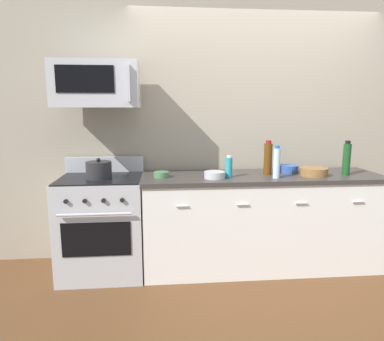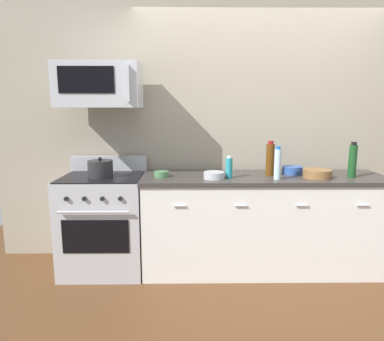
% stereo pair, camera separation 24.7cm
% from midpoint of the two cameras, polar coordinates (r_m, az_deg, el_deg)
% --- Properties ---
extents(ground_plane, '(6.45, 6.45, 0.00)m').
position_cam_midpoint_polar(ground_plane, '(3.62, 13.24, -15.31)').
color(ground_plane, brown).
extents(back_wall, '(5.37, 0.10, 2.70)m').
position_cam_midpoint_polar(back_wall, '(3.68, 12.58, 6.94)').
color(back_wall, '#9E937F').
rests_on(back_wall, ground_plane).
extents(counter_unit, '(2.28, 0.66, 0.92)m').
position_cam_midpoint_polar(counter_unit, '(3.45, 13.56, -8.39)').
color(counter_unit, white).
rests_on(counter_unit, ground_plane).
extents(range_oven, '(0.76, 0.69, 1.07)m').
position_cam_midpoint_polar(range_oven, '(3.42, -12.23, -8.36)').
color(range_oven, '#B7BABF').
rests_on(range_oven, ground_plane).
extents(microwave, '(0.74, 0.44, 0.40)m').
position_cam_midpoint_polar(microwave, '(3.30, -12.92, 13.55)').
color(microwave, '#B7BABF').
extents(bottle_wine_amber, '(0.08, 0.08, 0.33)m').
position_cam_midpoint_polar(bottle_wine_amber, '(3.33, 14.82, 1.79)').
color(bottle_wine_amber, '#59330F').
rests_on(bottle_wine_amber, countertop_slab).
extents(bottle_wine_green, '(0.07, 0.07, 0.33)m').
position_cam_midpoint_polar(bottle_wine_green, '(3.52, 26.78, 1.46)').
color(bottle_wine_green, '#19471E').
rests_on(bottle_wine_green, countertop_slab).
extents(bottle_dish_soap, '(0.06, 0.06, 0.20)m').
position_cam_midpoint_polar(bottle_dish_soap, '(3.16, 8.35, 0.48)').
color(bottle_dish_soap, teal).
rests_on(bottle_dish_soap, countertop_slab).
extents(bottle_water_clear, '(0.06, 0.06, 0.30)m').
position_cam_midpoint_polar(bottle_water_clear, '(3.18, 16.10, 1.06)').
color(bottle_water_clear, silver).
rests_on(bottle_water_clear, countertop_slab).
extents(bowl_steel_prep, '(0.19, 0.19, 0.06)m').
position_cam_midpoint_polar(bowl_steel_prep, '(3.12, 5.93, -0.76)').
color(bowl_steel_prep, '#B2B5BA').
rests_on(bowl_steel_prep, countertop_slab).
extents(bowl_blue_mixing, '(0.19, 0.19, 0.07)m').
position_cam_midpoint_polar(bowl_blue_mixing, '(3.51, 18.12, 0.10)').
color(bowl_blue_mixing, '#2D519E').
rests_on(bowl_blue_mixing, countertop_slab).
extents(bowl_wooden_salad, '(0.25, 0.25, 0.08)m').
position_cam_midpoint_polar(bowl_wooden_salad, '(3.39, 21.95, -0.43)').
color(bowl_wooden_salad, brown).
rests_on(bowl_wooden_salad, countertop_slab).
extents(bowl_green_glaze, '(0.14, 0.14, 0.05)m').
position_cam_midpoint_polar(bowl_green_glaze, '(3.19, -2.86, -0.57)').
color(bowl_green_glaze, '#477A4C').
rests_on(bowl_green_glaze, countertop_slab).
extents(stockpot, '(0.23, 0.23, 0.19)m').
position_cam_midpoint_polar(stockpot, '(3.24, -12.76, 0.27)').
color(stockpot, '#262628').
rests_on(stockpot, range_oven).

